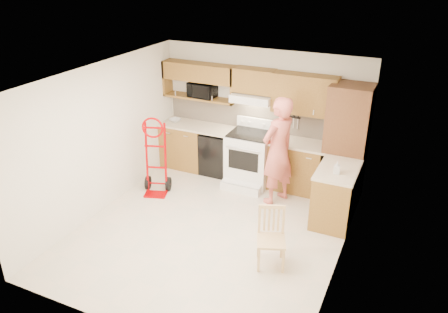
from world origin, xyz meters
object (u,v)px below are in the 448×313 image
Objects in this scene: person at (278,151)px; dining_chair at (271,239)px; microwave at (202,90)px; hand_truck at (155,160)px; range at (249,154)px.

dining_chair is at bearing 41.20° from person.
microwave is 1.71m from hand_truck.
range is at bearing 19.57° from hand_truck.
dining_chair is (2.61, -1.10, -0.23)m from hand_truck.
person is 1.90m from dining_chair.
hand_truck is 1.52× the size of dining_chair.
person is at bearing -31.56° from range.
person reaches higher than dining_chair.
hand_truck reaches higher than dining_chair.
range is (1.13, -0.31, -1.04)m from microwave.
dining_chair is at bearing -60.95° from range.
person is at bearing -17.84° from microwave.
range is 0.89m from person.
hand_truck is at bearing 135.69° from dining_chair.
hand_truck is (-1.40, -1.07, 0.07)m from range.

